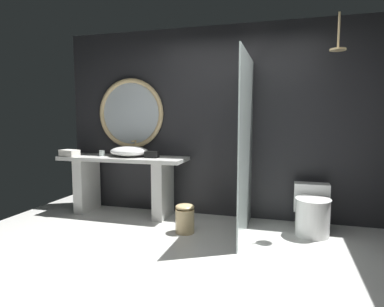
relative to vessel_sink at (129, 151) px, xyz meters
The scene contains 12 objects.
ground_plane 2.27m from the vessel_sink, 49.34° to the right, with size 5.76×5.76×0.00m, color silver.
back_wall_panel 1.45m from the vessel_sink, 13.08° to the left, with size 4.80×0.10×2.60m, color #232326.
vanity_counter 0.39m from the vessel_sink, 155.00° to the right, with size 1.81×0.57×0.82m.
vessel_sink is the anchor object (origin of this frame).
tumbler_cup 0.41m from the vessel_sink, behind, with size 0.08×0.08×0.08m, color silver.
tissue_box 0.36m from the vessel_sink, ahead, with size 0.18×0.12×0.09m, color black.
round_wall_mirror 0.58m from the vessel_sink, 109.26° to the left, with size 1.02×0.07×1.02m.
shower_glass_panel 1.72m from the vessel_sink, 12.22° to the right, with size 0.02×1.26×2.09m, color silver.
rain_shower_head 2.93m from the vessel_sink, ahead, with size 0.17×0.17×0.40m.
toilet 2.53m from the vessel_sink, ahead, with size 0.42×0.60×0.57m.
waste_bin 1.34m from the vessel_sink, 28.90° to the right, with size 0.23×0.23×0.35m.
folded_hand_towel 0.85m from the vessel_sink, 165.02° to the right, with size 0.25×0.17×0.09m, color silver.
Camera 1 is at (0.77, -2.63, 1.37)m, focal length 30.95 mm.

